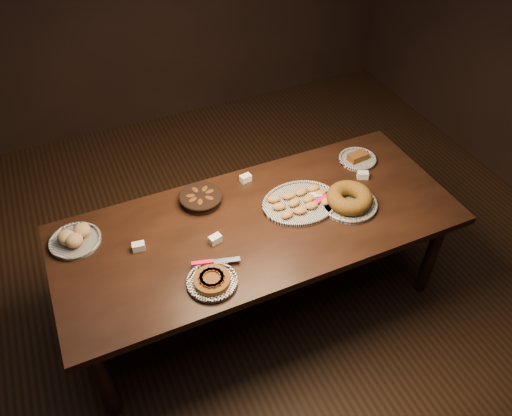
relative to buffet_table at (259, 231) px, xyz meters
name	(u,v)px	position (x,y,z in m)	size (l,w,h in m)	color
ground	(259,299)	(0.00, 0.00, -0.68)	(5.00, 5.00, 0.00)	black
buffet_table	(259,231)	(0.00, 0.00, 0.00)	(2.40, 1.00, 0.75)	black
apple_tart_plate	(212,280)	(-0.41, -0.31, 0.09)	(0.33, 0.29, 0.05)	white
madeleine_platter	(300,202)	(0.29, 0.04, 0.09)	(0.48, 0.39, 0.05)	black
bundt_cake_plate	(349,199)	(0.56, -0.09, 0.12)	(0.38, 0.35, 0.11)	black
croissant_basket	(201,198)	(-0.26, 0.30, 0.11)	(0.32, 0.32, 0.07)	black
bread_roll_plate	(75,238)	(-1.02, 0.28, 0.11)	(0.29, 0.29, 0.09)	white
loaf_plate	(358,159)	(0.85, 0.26, 0.09)	(0.25, 0.25, 0.06)	black
tent_cards	(260,205)	(0.05, 0.11, 0.10)	(1.57, 0.48, 0.04)	white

